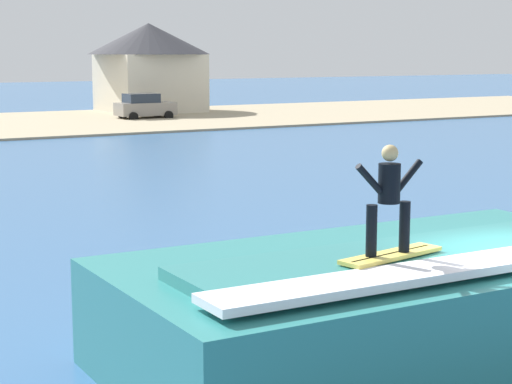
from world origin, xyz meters
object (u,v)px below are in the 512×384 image
object	(u,v)px
surfer	(389,194)
car_far_shore	(144,106)
house_gabled_white	(149,62)
wave_crest	(393,305)
surfboard	(391,255)

from	to	relation	value
surfer	car_far_shore	world-z (taller)	surfer
surfer	house_gabled_white	world-z (taller)	house_gabled_white
wave_crest	house_gabled_white	distance (m)	58.23
surfer	car_far_shore	xyz separation A→B (m)	(16.61, 49.15, -1.87)
wave_crest	surfer	distance (m)	2.20
wave_crest	house_gabled_white	bearing A→B (deg)	70.87
surfboard	surfer	bearing A→B (deg)	-164.93
car_far_shore	surfboard	bearing A→B (deg)	-108.59
surfboard	surfer	size ratio (longest dim) A/B	1.18
surfboard	car_far_shore	distance (m)	51.84
wave_crest	car_far_shore	distance (m)	50.95
car_far_shore	house_gabled_white	world-z (taller)	house_gabled_white
surfer	house_gabled_white	bearing A→B (deg)	70.44
wave_crest	surfboard	size ratio (longest dim) A/B	4.74
surfer	wave_crest	bearing A→B (deg)	45.74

